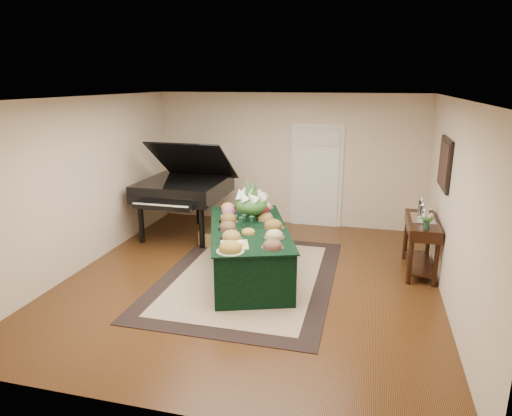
% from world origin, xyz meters
% --- Properties ---
extents(ground, '(6.00, 6.00, 0.00)m').
position_xyz_m(ground, '(0.00, 0.00, 0.00)').
color(ground, black).
rests_on(ground, ground).
extents(area_rug, '(2.58, 3.61, 0.01)m').
position_xyz_m(area_rug, '(-0.07, 0.06, 0.01)').
color(area_rug, black).
rests_on(area_rug, ground).
extents(kitchen_doorway, '(1.05, 0.07, 2.10)m').
position_xyz_m(kitchen_doorway, '(0.60, 2.97, 1.02)').
color(kitchen_doorway, silver).
rests_on(kitchen_doorway, ground).
extents(buffet_table, '(1.88, 2.65, 0.78)m').
position_xyz_m(buffet_table, '(-0.08, 0.16, 0.40)').
color(buffet_table, black).
rests_on(buffet_table, ground).
extents(food_platters, '(1.43, 2.47, 0.14)m').
position_xyz_m(food_platters, '(-0.10, 0.20, 0.84)').
color(food_platters, silver).
rests_on(food_platters, buffet_table).
extents(cutting_board, '(0.47, 0.47, 0.10)m').
position_xyz_m(cutting_board, '(-0.06, -0.67, 0.82)').
color(cutting_board, tan).
rests_on(cutting_board, buffet_table).
extents(green_goblets, '(0.21, 0.21, 0.18)m').
position_xyz_m(green_goblets, '(-0.12, 0.13, 0.87)').
color(green_goblets, '#163724').
rests_on(green_goblets, buffet_table).
extents(floral_centerpiece, '(0.53, 0.53, 0.53)m').
position_xyz_m(floral_centerpiece, '(-0.14, 0.55, 1.09)').
color(floral_centerpiece, '#163724').
rests_on(floral_centerpiece, buffet_table).
extents(grand_piano, '(1.66, 1.86, 1.86)m').
position_xyz_m(grand_piano, '(-1.79, 1.73, 0.95)').
color(grand_piano, black).
rests_on(grand_piano, ground).
extents(wicker_basket, '(0.40, 0.40, 0.25)m').
position_xyz_m(wicker_basket, '(-1.15, 1.31, 0.13)').
color(wicker_basket, olive).
rests_on(wicker_basket, ground).
extents(mahogany_sideboard, '(0.45, 1.22, 0.87)m').
position_xyz_m(mahogany_sideboard, '(2.50, 0.93, 0.67)').
color(mahogany_sideboard, black).
rests_on(mahogany_sideboard, ground).
extents(tea_service, '(0.34, 0.58, 0.30)m').
position_xyz_m(tea_service, '(2.50, 1.00, 0.98)').
color(tea_service, silver).
rests_on(tea_service, mahogany_sideboard).
extents(pink_bouquet, '(0.19, 0.19, 0.24)m').
position_xyz_m(pink_bouquet, '(2.50, 0.45, 1.03)').
color(pink_bouquet, '#163724').
rests_on(pink_bouquet, mahogany_sideboard).
extents(wall_painting, '(0.05, 0.95, 0.75)m').
position_xyz_m(wall_painting, '(2.72, 0.93, 1.75)').
color(wall_painting, black).
rests_on(wall_painting, ground).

